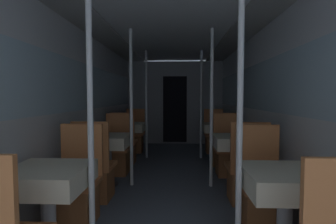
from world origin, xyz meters
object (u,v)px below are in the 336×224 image
dining_table_left_1 (107,143)px  dining_table_right_1 (236,144)px  support_pole_right_1 (211,108)px  support_pole_right_0 (240,118)px  support_pole_left_0 (90,118)px  dining_table_right_2 (218,129)px  chair_right_near_1 (246,178)px  chair_left_far_0 (76,195)px  chair_left_far_1 (117,156)px  dining_table_right_0 (285,186)px  chair_left_near_2 (124,149)px  chair_right_near_2 (222,150)px  chair_left_far_2 (134,139)px  chair_right_far_0 (261,197)px  chair_left_near_1 (95,176)px  support_pole_left_1 (131,108)px  dining_table_left_0 (48,182)px  support_pole_right_2 (201,105)px  dining_table_left_2 (130,129)px  chair_right_far_1 (228,157)px  support_pole_left_2 (146,105)px  chair_right_far_2 (214,140)px

dining_table_left_1 → dining_table_right_1: (1.83, 0.00, 0.00)m
support_pole_right_1 → support_pole_right_0: bearing=-90.0°
support_pole_left_0 → dining_table_right_2: bearing=66.6°
support_pole_left_0 → chair_right_near_1: size_ratio=2.25×
chair_left_far_0 → chair_left_far_1: (0.00, 1.71, 0.00)m
dining_table_right_0 → chair_left_near_2: bearing=122.5°
dining_table_left_1 → chair_right_near_1: chair_right_near_1 is taller
chair_right_near_2 → dining_table_left_1: bearing=-147.7°
chair_left_far_2 → support_pole_right_1: bearing=123.1°
chair_right_far_0 → support_pole_left_0: bearing=20.6°
chair_left_far_2 → chair_right_near_1: same height
chair_left_near_1 → chair_left_far_1: 1.12m
dining_table_right_0 → chair_right_near_2: bearing=90.0°
dining_table_right_0 → support_pole_left_1: bearing=130.9°
dining_table_left_0 → support_pole_right_2: (1.48, 3.43, 0.51)m
dining_table_left_2 → chair_right_far_1: bearing=-32.3°
chair_left_far_1 → support_pole_left_2: bearing=-106.8°
chair_right_near_2 → chair_right_far_2: size_ratio=1.00×
chair_left_near_2 → dining_table_right_1: 2.19m
dining_table_left_2 → dining_table_right_0: same height
chair_left_near_2 → chair_right_near_2: (1.83, 0.00, 0.00)m
support_pole_left_1 → chair_right_near_1: 1.78m
dining_table_left_0 → chair_right_far_0: chair_right_far_0 is taller
chair_right_far_1 → support_pole_right_2: (-0.35, 1.16, 0.82)m
chair_left_near_2 → dining_table_right_2: (1.83, 0.56, 0.31)m
chair_left_near_2 → chair_left_far_2: 1.12m
dining_table_right_2 → chair_right_far_2: size_ratio=0.73×
support_pole_right_0 → chair_left_far_0: bearing=159.4°
dining_table_right_1 → chair_right_far_1: size_ratio=0.73×
chair_left_near_1 → dining_table_left_2: bearing=90.0°
chair_left_far_0 → dining_table_right_0: (1.83, -0.56, 0.31)m
chair_left_near_2 → support_pole_left_2: bearing=58.1°
chair_left_far_1 → chair_right_far_1: bearing=-180.0°
chair_left_far_1 → support_pole_left_1: 1.05m
dining_table_left_0 → support_pole_right_1: size_ratio=0.33×
support_pole_left_2 → support_pole_right_0: 3.61m
dining_table_left_2 → chair_right_near_2: chair_right_near_2 is taller
dining_table_left_2 → chair_right_far_2: bearing=17.0°
chair_left_far_1 → dining_table_right_0: 2.94m
chair_left_near_2 → chair_right_near_1: 2.51m
chair_left_far_1 → dining_table_right_1: (1.83, -0.56, 0.31)m
chair_left_far_0 → chair_right_far_0: bearing=-180.0°
chair_left_far_2 → chair_right_far_0: 3.89m
chair_right_far_0 → support_pole_left_2: bearing=-62.7°
dining_table_left_1 → chair_right_far_1: chair_right_far_1 is taller
support_pole_left_1 → dining_table_right_2: support_pole_left_1 is taller
chair_left_near_1 → support_pole_right_2: 2.84m
support_pole_left_1 → support_pole_right_0: bearing=-56.5°
chair_right_near_2 → chair_right_near_1: bearing=-90.0°
support_pole_right_0 → dining_table_right_0: bearing=0.0°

